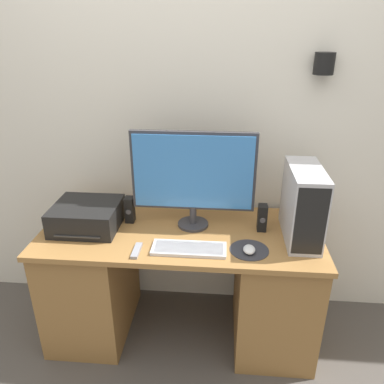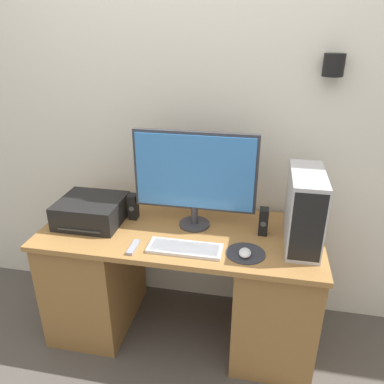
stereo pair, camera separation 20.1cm
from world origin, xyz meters
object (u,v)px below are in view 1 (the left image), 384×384
(monitor, at_px, (193,174))
(printer, at_px, (87,216))
(speaker_left, at_px, (130,209))
(computer_tower, at_px, (303,204))
(speaker_right, at_px, (262,218))
(remote_control, at_px, (137,251))
(mouse, at_px, (249,249))
(keyboard, at_px, (189,249))

(monitor, height_order, printer, monitor)
(printer, distance_m, speaker_left, 0.24)
(printer, bearing_deg, monitor, 7.06)
(computer_tower, bearing_deg, speaker_right, 163.05)
(monitor, relative_size, printer, 1.88)
(printer, height_order, speaker_right, speaker_right)
(computer_tower, relative_size, remote_control, 3.04)
(monitor, height_order, speaker_left, monitor)
(printer, xyz_separation_m, speaker_left, (0.23, 0.09, 0.01))
(remote_control, bearing_deg, speaker_right, 23.57)
(mouse, distance_m, computer_tower, 0.38)
(mouse, relative_size, remote_control, 0.62)
(remote_control, bearing_deg, speaker_left, 108.74)
(keyboard, xyz_separation_m, computer_tower, (0.59, 0.19, 0.19))
(printer, relative_size, speaker_left, 2.36)
(computer_tower, bearing_deg, printer, 179.58)
(printer, distance_m, speaker_right, 0.99)
(speaker_right, distance_m, remote_control, 0.72)
(speaker_left, height_order, speaker_right, same)
(mouse, height_order, computer_tower, computer_tower)
(keyboard, height_order, remote_control, keyboard)
(speaker_left, distance_m, remote_control, 0.35)
(speaker_right, bearing_deg, computer_tower, -16.95)
(keyboard, distance_m, printer, 0.64)
(mouse, relative_size, speaker_right, 0.54)
(monitor, xyz_separation_m, printer, (-0.60, -0.07, -0.25))
(monitor, distance_m, speaker_left, 0.44)
(speaker_left, xyz_separation_m, speaker_right, (0.77, -0.04, 0.00))
(monitor, bearing_deg, keyboard, -89.76)
(monitor, bearing_deg, remote_control, -130.63)
(mouse, relative_size, printer, 0.23)
(printer, bearing_deg, computer_tower, -0.42)
(keyboard, height_order, speaker_left, speaker_left)
(keyboard, relative_size, speaker_left, 2.49)
(mouse, bearing_deg, printer, 168.06)
(keyboard, distance_m, remote_control, 0.27)
(monitor, height_order, remote_control, monitor)
(monitor, xyz_separation_m, computer_tower, (0.59, -0.08, -0.12))
(computer_tower, xyz_separation_m, remote_control, (-0.85, -0.23, -0.19))
(speaker_left, relative_size, remote_control, 1.15)
(keyboard, xyz_separation_m, speaker_left, (-0.38, 0.28, 0.07))
(speaker_left, bearing_deg, speaker_right, -2.74)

